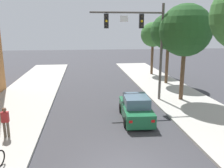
{
  "coord_description": "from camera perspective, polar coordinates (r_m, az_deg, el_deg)",
  "views": [
    {
      "loc": [
        -1.57,
        -8.19,
        5.71
      ],
      "look_at": [
        0.43,
        7.4,
        2.0
      ],
      "focal_mm": 37.03,
      "sensor_mm": 36.0,
      "label": 1
    }
  ],
  "objects": [
    {
      "name": "car_lead_green",
      "position": [
        15.13,
        5.86,
        -6.04
      ],
      "size": [
        2.01,
        4.32,
        1.6
      ],
      "color": "#1E663D",
      "rests_on": "ground"
    },
    {
      "name": "pedestrian_sidewalk_left_walker",
      "position": [
        13.42,
        -24.81,
        -8.27
      ],
      "size": [
        0.36,
        0.22,
        1.64
      ],
      "color": "brown",
      "rests_on": "sidewalk_left"
    },
    {
      "name": "street_tree_third",
      "position": [
        24.85,
        13.82,
        12.4
      ],
      "size": [
        3.67,
        3.67,
        7.21
      ],
      "color": "brown",
      "rests_on": "sidewalk_right"
    },
    {
      "name": "street_tree_farthest",
      "position": [
        29.75,
        10.09,
        11.87
      ],
      "size": [
        3.04,
        3.04,
        6.49
      ],
      "color": "brown",
      "rests_on": "sidewalk_right"
    },
    {
      "name": "traffic_signal_mast",
      "position": [
        18.18,
        7.54,
        11.87
      ],
      "size": [
        5.66,
        0.38,
        7.5
      ],
      "color": "#514C47",
      "rests_on": "sidewalk_right"
    },
    {
      "name": "street_tree_second",
      "position": [
        19.04,
        17.68,
        12.45
      ],
      "size": [
        4.02,
        4.02,
        7.51
      ],
      "color": "brown",
      "rests_on": "sidewalk_right"
    }
  ]
}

